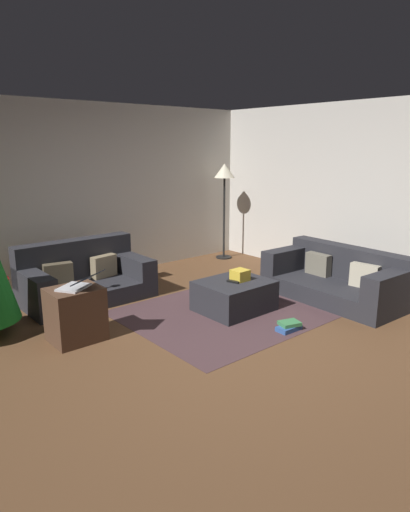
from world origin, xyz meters
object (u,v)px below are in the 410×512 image
at_px(ottoman, 234,296).
at_px(book_stack, 289,326).
at_px(laptop, 79,284).
at_px(tv_remote, 233,282).
at_px(couch_right, 338,279).
at_px(side_table, 76,314).
at_px(couch_left, 83,278).
at_px(gift_box, 240,275).
at_px(corner_lamp, 224,178).

relative_size(ottoman, book_stack, 2.86).
bearing_deg(laptop, tv_remote, -12.86).
xyz_separation_m(couch_right, side_table, (-3.23, 0.99, 0.02)).
distance_m(couch_left, couch_right, 3.37).
relative_size(gift_box, tv_remote, 1.17).
bearing_deg(tv_remote, couch_right, -34.48).
relative_size(ottoman, tv_remote, 5.29).
bearing_deg(laptop, couch_left, 63.47).
xyz_separation_m(laptop, book_stack, (1.85, -1.22, -0.57)).
bearing_deg(corner_lamp, laptop, -154.69).
bearing_deg(couch_left, ottoman, 126.90).
bearing_deg(corner_lamp, gift_box, -128.34).
bearing_deg(ottoman, tv_remote, -150.08).
bearing_deg(side_table, laptop, -58.12).
relative_size(couch_left, corner_lamp, 0.96).
bearing_deg(ottoman, couch_left, 126.80).
xyz_separation_m(couch_right, ottoman, (-1.37, 0.55, -0.08)).
distance_m(couch_left, book_stack, 2.76).
bearing_deg(tv_remote, laptop, 152.91).
height_order(couch_left, side_table, couch_left).
relative_size(gift_box, laptop, 0.37).
distance_m(ottoman, side_table, 1.91).
bearing_deg(gift_box, tv_remote, -174.58).
xyz_separation_m(couch_left, ottoman, (1.21, -1.62, -0.09)).
relative_size(couch_right, ottoman, 2.20).
bearing_deg(couch_right, ottoman, 70.50).
bearing_deg(laptop, gift_box, -11.69).
bearing_deg(couch_right, corner_lamp, -5.00).
bearing_deg(corner_lamp, couch_left, -171.52).
height_order(tv_remote, laptop, laptop).
bearing_deg(book_stack, ottoman, 91.87).
distance_m(couch_right, gift_box, 1.41).
bearing_deg(book_stack, couch_left, 116.68).
bearing_deg(book_stack, corner_lamp, 59.81).
relative_size(couch_right, book_stack, 6.28).
bearing_deg(ottoman, couch_right, -21.94).
distance_m(couch_right, side_table, 3.38).
distance_m(couch_left, corner_lamp, 3.17).
bearing_deg(book_stack, couch_right, 12.23).
height_order(ottoman, side_table, side_table).
bearing_deg(couch_right, couch_left, 52.40).
bearing_deg(side_table, couch_left, 61.09).
xyz_separation_m(side_table, corner_lamp, (3.57, 1.62, 1.14)).
distance_m(couch_right, tv_remote, 1.52).
height_order(couch_left, book_stack, couch_left).
bearing_deg(couch_left, tv_remote, 125.29).
xyz_separation_m(gift_box, side_table, (-1.94, 0.45, -0.16)).
relative_size(tv_remote, laptop, 0.31).
bearing_deg(couch_right, book_stack, 104.67).
bearing_deg(tv_remote, side_table, 151.47).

